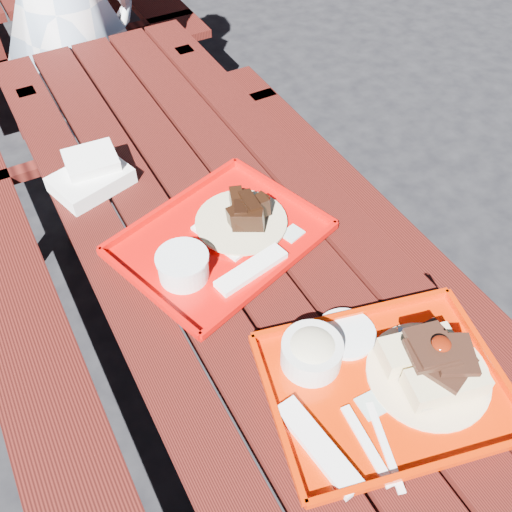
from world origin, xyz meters
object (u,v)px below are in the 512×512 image
object	(u,v)px
near_tray	(382,371)
far_tray	(220,240)
person	(59,1)
picnic_table_near	(231,282)

from	to	relation	value
near_tray	far_tray	size ratio (longest dim) A/B	0.96
far_tray	person	size ratio (longest dim) A/B	0.35
person	picnic_table_near	bearing A→B (deg)	113.11
near_tray	far_tray	xyz separation A→B (m)	(-0.13, 0.51, -0.01)
person	far_tray	bearing A→B (deg)	111.63
near_tray	person	world-z (taller)	person
picnic_table_near	near_tray	bearing A→B (deg)	-80.44
picnic_table_near	person	bearing A→B (deg)	91.76
picnic_table_near	far_tray	distance (m)	0.22
picnic_table_near	far_tray	world-z (taller)	far_tray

